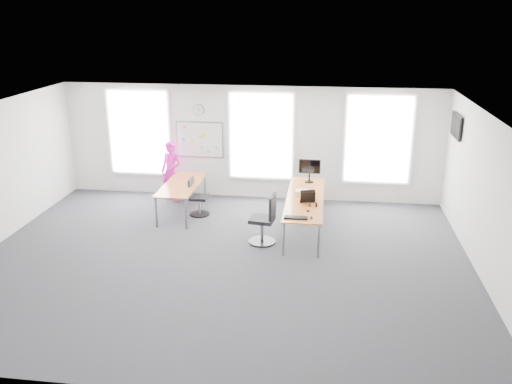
# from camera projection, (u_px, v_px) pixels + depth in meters

# --- Properties ---
(floor) EXTENTS (10.00, 10.00, 0.00)m
(floor) POSITION_uv_depth(u_px,v_px,m) (222.00, 261.00, 10.99)
(floor) COLOR #2D2D32
(floor) RESTS_ON ground
(ceiling) EXTENTS (10.00, 10.00, 0.00)m
(ceiling) POSITION_uv_depth(u_px,v_px,m) (219.00, 115.00, 10.02)
(ceiling) COLOR white
(ceiling) RESTS_ON ground
(wall_back) EXTENTS (10.00, 0.00, 10.00)m
(wall_back) POSITION_uv_depth(u_px,v_px,m) (250.00, 143.00, 14.26)
(wall_back) COLOR white
(wall_back) RESTS_ON ground
(wall_front) EXTENTS (10.00, 0.00, 10.00)m
(wall_front) POSITION_uv_depth(u_px,v_px,m) (159.00, 293.00, 6.75)
(wall_front) COLOR white
(wall_front) RESTS_ON ground
(wall_right) EXTENTS (0.00, 10.00, 10.00)m
(wall_right) POSITION_uv_depth(u_px,v_px,m) (490.00, 203.00, 9.88)
(wall_right) COLOR white
(wall_right) RESTS_ON ground
(window_left) EXTENTS (1.60, 0.06, 2.20)m
(window_left) POSITION_uv_depth(u_px,v_px,m) (139.00, 132.00, 14.54)
(window_left) COLOR silver
(window_left) RESTS_ON wall_back
(window_mid) EXTENTS (1.60, 0.06, 2.20)m
(window_mid) POSITION_uv_depth(u_px,v_px,m) (261.00, 136.00, 14.13)
(window_mid) COLOR silver
(window_mid) RESTS_ON wall_back
(window_right) EXTENTS (1.60, 0.06, 2.20)m
(window_right) POSITION_uv_depth(u_px,v_px,m) (378.00, 139.00, 13.75)
(window_right) COLOR silver
(window_right) RESTS_ON wall_back
(desk_right) EXTENTS (0.84, 3.14, 0.76)m
(desk_right) POSITION_uv_depth(u_px,v_px,m) (305.00, 200.00, 12.38)
(desk_right) COLOR #DF7841
(desk_right) RESTS_ON ground
(desk_left) EXTENTS (0.83, 2.09, 0.76)m
(desk_left) POSITION_uv_depth(u_px,v_px,m) (182.00, 186.00, 13.35)
(desk_left) COLOR #DF7841
(desk_left) RESTS_ON ground
(chair_right) EXTENTS (0.59, 0.59, 1.11)m
(chair_right) POSITION_uv_depth(u_px,v_px,m) (265.00, 222.00, 11.70)
(chair_right) COLOR black
(chair_right) RESTS_ON ground
(chair_left) EXTENTS (0.50, 0.50, 0.93)m
(chair_left) POSITION_uv_depth(u_px,v_px,m) (197.00, 199.00, 13.34)
(chair_left) COLOR black
(chair_left) RESTS_ON ground
(person) EXTENTS (0.67, 0.55, 1.59)m
(person) POSITION_uv_depth(u_px,v_px,m) (171.00, 171.00, 14.23)
(person) COLOR #EE17BA
(person) RESTS_ON ground
(whiteboard) EXTENTS (1.20, 0.03, 0.90)m
(whiteboard) POSITION_uv_depth(u_px,v_px,m) (200.00, 140.00, 14.38)
(whiteboard) COLOR silver
(whiteboard) RESTS_ON wall_back
(wall_clock) EXTENTS (0.30, 0.04, 0.30)m
(wall_clock) POSITION_uv_depth(u_px,v_px,m) (199.00, 110.00, 14.12)
(wall_clock) COLOR gray
(wall_clock) RESTS_ON wall_back
(tv) EXTENTS (0.06, 0.90, 0.55)m
(tv) POSITION_uv_depth(u_px,v_px,m) (457.00, 126.00, 12.44)
(tv) COLOR black
(tv) RESTS_ON wall_right
(keyboard) EXTENTS (0.50, 0.19, 0.02)m
(keyboard) POSITION_uv_depth(u_px,v_px,m) (296.00, 218.00, 11.14)
(keyboard) COLOR black
(keyboard) RESTS_ON desk_right
(mouse) EXTENTS (0.09, 0.13, 0.05)m
(mouse) POSITION_uv_depth(u_px,v_px,m) (311.00, 217.00, 11.13)
(mouse) COLOR black
(mouse) RESTS_ON desk_right
(lens_cap) EXTENTS (0.07, 0.07, 0.01)m
(lens_cap) POSITION_uv_depth(u_px,v_px,m) (308.00, 211.00, 11.53)
(lens_cap) COLOR black
(lens_cap) RESTS_ON desk_right
(headphones) EXTENTS (0.18, 0.10, 0.11)m
(headphones) POSITION_uv_depth(u_px,v_px,m) (313.00, 205.00, 11.78)
(headphones) COLOR black
(headphones) RESTS_ON desk_right
(laptop_sleeve) EXTENTS (0.35, 0.28, 0.28)m
(laptop_sleeve) POSITION_uv_depth(u_px,v_px,m) (308.00, 197.00, 12.01)
(laptop_sleeve) COLOR black
(laptop_sleeve) RESTS_ON desk_right
(paper_stack) EXTENTS (0.33, 0.25, 0.11)m
(paper_stack) POSITION_uv_depth(u_px,v_px,m) (302.00, 192.00, 12.54)
(paper_stack) COLOR beige
(paper_stack) RESTS_ON desk_right
(monitor) EXTENTS (0.53, 0.22, 0.59)m
(monitor) POSITION_uv_depth(u_px,v_px,m) (310.00, 169.00, 13.33)
(monitor) COLOR black
(monitor) RESTS_ON desk_right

